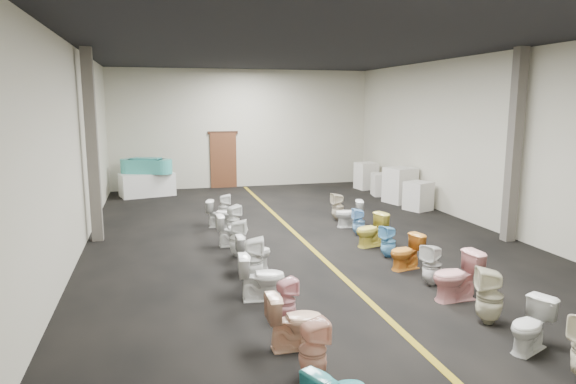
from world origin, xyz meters
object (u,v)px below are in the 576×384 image
toilet_left_10 (220,214)px  toilet_left_2 (295,321)px  toilet_right_5 (406,252)px  toilet_right_6 (388,242)px  toilet_left_11 (224,207)px  toilet_right_7 (371,230)px  toilet_right_8 (359,222)px  appliance_crate_c (382,185)px  toilet_left_9 (233,220)px  appliance_crate_d (366,176)px  toilet_left_7 (238,238)px  toilet_left_8 (232,230)px  toilet_right_3 (456,276)px  display_table (147,184)px  toilet_left_5 (253,260)px  toilet_right_1 (531,326)px  toilet_right_10 (338,207)px  appliance_crate_b (400,185)px  toilet_right_2 (490,296)px  toilet_right_9 (349,214)px  toilet_left_3 (286,301)px  appliance_crate_a (418,196)px  toilet_left_6 (253,252)px  toilet_right_4 (432,265)px  bathtub (146,166)px  toilet_left_1 (313,350)px  toilet_left_4 (262,277)px

toilet_left_10 → toilet_left_2: bearing=-162.3°
toilet_right_5 → toilet_right_6: size_ratio=1.01×
toilet_left_11 → toilet_right_7: size_ratio=0.96×
toilet_left_11 → toilet_right_8: bearing=-125.0°
appliance_crate_c → toilet_left_9: size_ratio=1.04×
appliance_crate_d → toilet_right_7: appliance_crate_d is taller
toilet_left_2 → toilet_left_7: 4.31m
toilet_left_7 → toilet_left_8: (0.01, 0.87, -0.03)m
toilet_left_2 → toilet_right_3: bearing=-73.0°
display_table → toilet_left_5: size_ratio=2.13×
display_table → toilet_right_5: 10.88m
toilet_right_1 → appliance_crate_d: bearing=143.1°
toilet_right_8 → toilet_right_10: size_ratio=0.88×
toilet_right_10 → toilet_right_6: bearing=-4.6°
appliance_crate_b → toilet_right_2: (-3.02, -8.90, -0.15)m
toilet_left_2 → toilet_right_9: bearing=-27.7°
appliance_crate_c → toilet_left_9: bearing=-145.4°
toilet_right_1 → toilet_right_9: toilet_right_9 is taller
toilet_right_7 → toilet_left_2: bearing=-49.8°
appliance_crate_c → toilet_right_10: 4.35m
toilet_left_3 → toilet_right_8: bearing=-49.4°
appliance_crate_a → appliance_crate_c: (0.00, 2.57, -0.05)m
display_table → toilet_left_6: (2.11, -8.88, -0.06)m
toilet_left_3 → toilet_right_4: toilet_right_4 is taller
display_table → toilet_left_6: display_table is taller
appliance_crate_d → toilet_left_9: size_ratio=1.34×
toilet_left_7 → toilet_left_11: toilet_left_7 is taller
toilet_right_1 → toilet_right_3: toilet_right_3 is taller
toilet_left_8 → toilet_left_11: (0.17, 2.65, -0.01)m
appliance_crate_b → appliance_crate_d: (0.00, 2.80, -0.07)m
bathtub → toilet_left_9: size_ratio=2.36×
toilet_right_1 → toilet_right_7: toilet_right_7 is taller
toilet_left_5 → toilet_right_8: 4.15m
toilet_left_6 → toilet_left_10: (-0.20, 3.63, 0.01)m
toilet_right_2 → toilet_right_5: (-0.01, 2.62, -0.08)m
toilet_left_7 → toilet_left_9: size_ratio=1.07×
toilet_left_1 → toilet_right_6: bearing=-42.1°
display_table → toilet_left_2: size_ratio=2.34×
toilet_right_2 → toilet_right_3: (0.04, 0.94, -0.01)m
toilet_right_2 → toilet_right_6: toilet_right_2 is taller
toilet_left_9 → bathtub: bearing=-2.7°
toilet_right_9 → toilet_left_9: bearing=-77.3°
toilet_left_3 → toilet_left_4: (-0.16, 0.98, 0.05)m
toilet_left_5 → toilet_left_7: toilet_left_5 is taller
display_table → toilet_left_2: bearing=-80.6°
toilet_left_7 → appliance_crate_c: bearing=-30.0°
toilet_left_1 → toilet_right_6: toilet_left_1 is taller
toilet_left_6 → toilet_left_11: 4.41m
toilet_left_3 → toilet_right_4: bearing=-89.1°
bathtub → toilet_left_9: bathtub is taller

